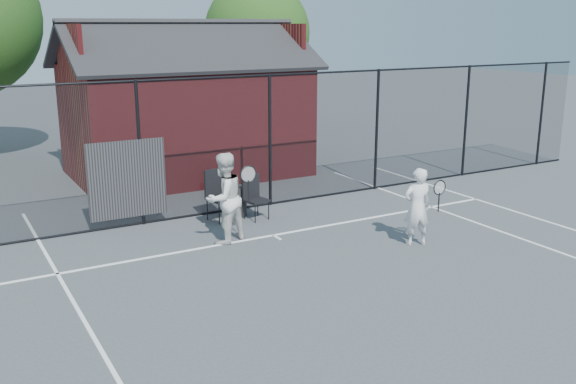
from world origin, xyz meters
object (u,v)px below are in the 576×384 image
chair_left (221,196)px  waste_bin (236,201)px  player_front (417,207)px  player_back (224,198)px  clubhouse (186,116)px  chair_right (256,198)px

chair_left → waste_bin: (0.42, 0.15, -0.21)m
player_front → waste_bin: (-2.14, 3.41, -0.43)m
player_front → player_back: (-3.08, 1.93, 0.12)m
waste_bin → clubhouse: bearing=82.9°
clubhouse → waste_bin: (-0.55, -4.40, -1.28)m
clubhouse → chair_right: clubhouse is taller
chair_right → waste_bin: (-0.26, 0.46, -0.14)m
player_back → chair_right: size_ratio=1.88×
chair_right → player_back: bearing=-151.6°
player_front → waste_bin: 4.05m
chair_right → waste_bin: 0.54m
chair_left → chair_right: (0.68, -0.31, -0.07)m
waste_bin → player_back: bearing=-122.3°
clubhouse → player_front: bearing=-78.5°
chair_left → player_front: bearing=-64.6°
player_front → player_back: player_back is taller
player_front → chair_left: bearing=128.2°
chair_left → clubhouse: bearing=65.1°
player_front → waste_bin: bearing=122.2°
clubhouse → player_back: size_ratio=3.74×
player_front → chair_right: size_ratio=1.62×
clubhouse → player_front: size_ratio=4.35×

